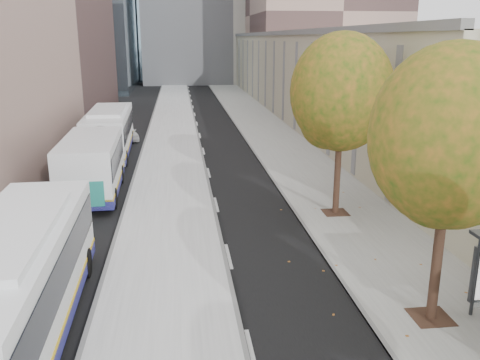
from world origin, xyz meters
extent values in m
cube|color=#B6B6B6|center=(-3.88, 35.00, 0.07)|extent=(4.25, 150.00, 0.15)
cube|color=gray|center=(4.12, 35.00, 0.04)|extent=(4.75, 150.00, 0.08)
cube|color=gray|center=(15.50, 64.00, 4.00)|extent=(18.00, 92.00, 8.00)
cylinder|color=black|center=(3.60, 13.00, 1.70)|extent=(0.28, 0.28, 3.24)
sphere|color=#1B4E0F|center=(3.60, 13.00, 5.26)|extent=(4.20, 4.20, 4.20)
cylinder|color=black|center=(3.60, 22.00, 1.77)|extent=(0.28, 0.28, 3.38)
sphere|color=#1B4E0F|center=(3.60, 22.00, 5.48)|extent=(4.40, 4.40, 4.40)
cube|color=white|center=(-7.85, 31.59, 1.48)|extent=(3.11, 17.86, 2.97)
cube|color=black|center=(-7.85, 31.59, 2.03)|extent=(3.15, 17.15, 1.03)
cube|color=#1F7F75|center=(-7.85, 22.72, 1.14)|extent=(1.88, 0.12, 1.15)
imported|color=silver|center=(-7.48, 40.76, 0.64)|extent=(2.57, 4.04, 1.28)
camera|label=1|loc=(-3.29, 0.97, 7.69)|focal=38.00mm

